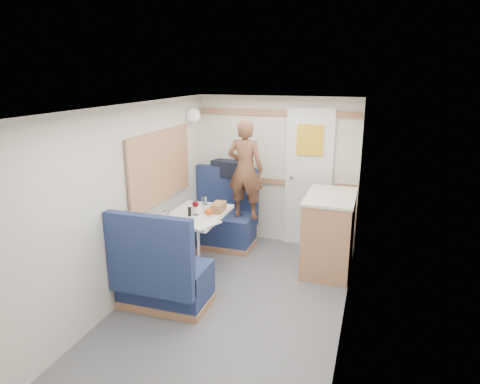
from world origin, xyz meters
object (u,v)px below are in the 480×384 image
(duffel_bag, at_px, (229,169))
(bread_loaf, at_px, (218,207))
(tumbler_mid, at_px, (204,200))
(cheese_block, at_px, (190,220))
(tumbler_left, at_px, (167,216))
(beer_glass, at_px, (214,207))
(salt_grinder, at_px, (193,210))
(dome_light, at_px, (192,116))
(person, at_px, (245,169))
(tray, at_px, (202,223))
(orange_fruit, at_px, (209,212))
(pepper_grinder, at_px, (190,212))
(galley_counter, at_px, (329,232))
(wine_glass, at_px, (195,205))
(tumbler_right, at_px, (206,208))
(bench_far, at_px, (222,223))
(bench_near, at_px, (162,280))
(dinette_table, at_px, (196,226))

(duffel_bag, distance_m, bread_loaf, 1.02)
(tumbler_mid, bearing_deg, cheese_block, -80.37)
(tumbler_left, bearing_deg, beer_glass, 55.17)
(cheese_block, xyz_separation_m, salt_grinder, (-0.10, 0.31, 0.01))
(tumbler_left, bearing_deg, duffel_bag, 82.05)
(dome_light, bearing_deg, person, -3.07)
(duffel_bag, distance_m, tray, 1.47)
(dome_light, distance_m, cheese_block, 1.61)
(orange_fruit, height_order, bread_loaf, bread_loaf)
(pepper_grinder, height_order, salt_grinder, pepper_grinder)
(galley_counter, distance_m, cheese_block, 1.68)
(tumbler_mid, bearing_deg, person, 47.76)
(tumbler_mid, relative_size, beer_glass, 1.13)
(dome_light, distance_m, pepper_grinder, 1.41)
(wine_glass, height_order, tumbler_left, wine_glass)
(galley_counter, xyz_separation_m, pepper_grinder, (-1.50, -0.65, 0.31))
(wine_glass, distance_m, bread_loaf, 0.29)
(dome_light, height_order, pepper_grinder, dome_light)
(tumbler_right, bearing_deg, galley_counter, 18.92)
(dome_light, bearing_deg, cheese_block, -68.71)
(tumbler_mid, bearing_deg, dome_light, 125.50)
(tumbler_right, bearing_deg, bench_far, 96.72)
(bench_near, bearing_deg, tumbler_mid, 92.36)
(galley_counter, bearing_deg, duffel_bag, 158.57)
(orange_fruit, relative_size, cheese_block, 0.83)
(duffel_bag, bearing_deg, person, -29.37)
(dome_light, distance_m, tray, 1.66)
(dome_light, height_order, cheese_block, dome_light)
(galley_counter, bearing_deg, salt_grinder, -159.48)
(dinette_table, height_order, dome_light, dome_light)
(cheese_block, bearing_deg, bench_near, -97.11)
(dinette_table, bearing_deg, tray, -56.26)
(bench_far, relative_size, bench_near, 1.00)
(galley_counter, bearing_deg, tumbler_left, -151.41)
(wine_glass, bearing_deg, dome_light, 114.44)
(dome_light, relative_size, cheese_block, 2.11)
(bench_far, bearing_deg, tumbler_left, -98.91)
(duffel_bag, relative_size, tumbler_mid, 4.60)
(tray, bearing_deg, galley_counter, 34.40)
(cheese_block, bearing_deg, salt_grinder, 107.37)
(tumbler_mid, distance_m, beer_glass, 0.31)
(orange_fruit, bearing_deg, bench_far, 101.08)
(dome_light, height_order, tray, dome_light)
(person, relative_size, orange_fruit, 16.25)
(dome_light, bearing_deg, bench_far, 2.12)
(dome_light, xyz_separation_m, duffel_bag, (0.40, 0.27, -0.74))
(cheese_block, bearing_deg, tray, 4.72)
(orange_fruit, relative_size, pepper_grinder, 0.75)
(pepper_grinder, height_order, bread_loaf, pepper_grinder)
(tray, xyz_separation_m, cheese_block, (-0.14, -0.01, 0.03))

